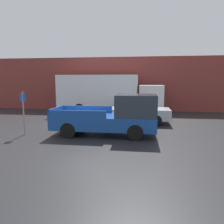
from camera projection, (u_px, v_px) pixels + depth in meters
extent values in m
plane|color=#232326|center=(83.00, 132.00, 12.13)|extent=(60.00, 60.00, 0.00)
cube|color=brown|center=(109.00, 84.00, 20.73)|extent=(28.00, 0.15, 5.01)
cube|color=#194799|center=(104.00, 122.00, 11.41)|extent=(5.32, 2.09, 0.67)
cube|color=#28333D|center=(136.00, 105.00, 11.06)|extent=(2.02, 1.97, 1.10)
cube|color=#194799|center=(87.00, 109.00, 12.48)|extent=(2.92, 0.10, 0.37)
cube|color=#194799|center=(76.00, 114.00, 10.53)|extent=(2.92, 0.10, 0.37)
cube|color=#194799|center=(56.00, 111.00, 11.70)|extent=(0.10, 2.09, 0.37)
cylinder|color=black|center=(136.00, 125.00, 12.14)|extent=(0.77, 0.26, 0.77)
cylinder|color=black|center=(135.00, 132.00, 10.32)|extent=(0.77, 0.26, 0.77)
cylinder|color=black|center=(79.00, 123.00, 12.59)|extent=(0.77, 0.26, 0.77)
cylinder|color=black|center=(68.00, 130.00, 10.77)|extent=(0.77, 0.26, 0.77)
cube|color=silver|center=(133.00, 113.00, 14.59)|extent=(4.80, 1.86, 0.69)
cube|color=#28333D|center=(135.00, 104.00, 14.48)|extent=(2.64, 1.64, 0.55)
cylinder|color=black|center=(155.00, 116.00, 15.24)|extent=(0.69, 0.22, 0.69)
cylinder|color=black|center=(156.00, 121.00, 13.61)|extent=(0.69, 0.22, 0.69)
cylinder|color=black|center=(113.00, 115.00, 15.65)|extent=(0.69, 0.22, 0.69)
cylinder|color=black|center=(109.00, 119.00, 14.02)|extent=(0.69, 0.22, 0.69)
cube|color=white|center=(151.00, 97.00, 18.18)|extent=(1.92, 2.46, 1.99)
cube|color=white|center=(98.00, 92.00, 18.73)|extent=(6.64, 2.59, 2.83)
cylinder|color=black|center=(146.00, 107.00, 19.50)|extent=(0.95, 0.30, 0.95)
cylinder|color=black|center=(147.00, 111.00, 17.23)|extent=(0.95, 0.30, 0.95)
cylinder|color=black|center=(87.00, 106.00, 20.25)|extent=(0.95, 0.30, 0.95)
cylinder|color=black|center=(80.00, 109.00, 17.98)|extent=(0.95, 0.30, 0.95)
cylinder|color=gray|center=(24.00, 113.00, 11.32)|extent=(0.07, 0.07, 2.25)
cube|color=blue|center=(22.00, 98.00, 11.18)|extent=(0.30, 0.02, 0.40)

